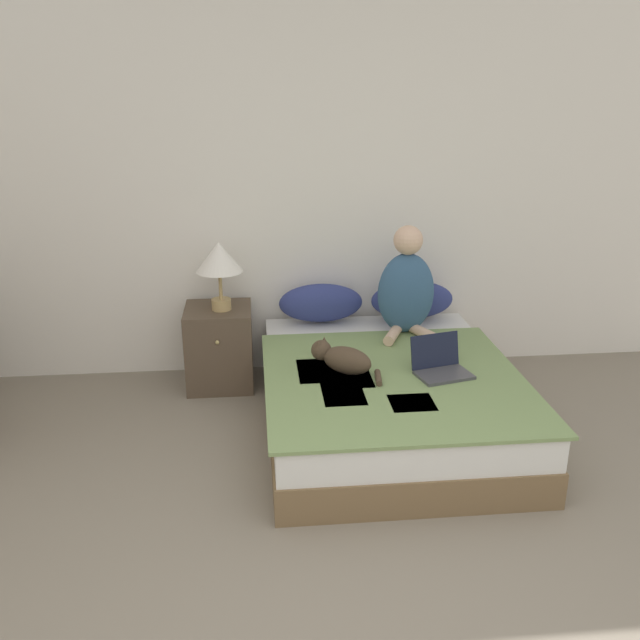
# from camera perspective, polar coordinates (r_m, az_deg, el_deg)

# --- Properties ---
(wall_back) EXTENTS (5.62, 0.05, 2.55)m
(wall_back) POSITION_cam_1_polar(r_m,az_deg,el_deg) (4.79, -2.63, 10.38)
(wall_back) COLOR white
(wall_back) RESTS_ON ground_plane
(bed) EXTENTS (1.50, 1.91, 0.42)m
(bed) POSITION_cam_1_polar(r_m,az_deg,el_deg) (4.21, 5.67, -6.44)
(bed) COLOR brown
(bed) RESTS_ON ground_plane
(pillow_near) EXTENTS (0.59, 0.23, 0.27)m
(pillow_near) POSITION_cam_1_polar(r_m,az_deg,el_deg) (4.78, 0.06, 1.45)
(pillow_near) COLOR navy
(pillow_near) RESTS_ON bed
(pillow_far) EXTENTS (0.59, 0.23, 0.27)m
(pillow_far) POSITION_cam_1_polar(r_m,az_deg,el_deg) (4.89, 7.75, 1.68)
(pillow_far) COLOR navy
(pillow_far) RESTS_ON bed
(person_sitting) EXTENTS (0.39, 0.37, 0.74)m
(person_sitting) POSITION_cam_1_polar(r_m,az_deg,el_deg) (4.55, 7.28, 2.68)
(person_sitting) COLOR #33567A
(person_sitting) RESTS_ON bed
(cat_tabby) EXTENTS (0.39, 0.38, 0.18)m
(cat_tabby) POSITION_cam_1_polar(r_m,az_deg,el_deg) (3.98, 1.88, -3.24)
(cat_tabby) COLOR #473828
(cat_tabby) RESTS_ON bed
(laptop_open) EXTENTS (0.36, 0.32, 0.22)m
(laptop_open) POSITION_cam_1_polar(r_m,az_deg,el_deg) (4.03, 10.13, -3.84)
(laptop_open) COLOR #424247
(laptop_open) RESTS_ON bed
(nightstand) EXTENTS (0.45, 0.47, 0.57)m
(nightstand) POSITION_cam_1_polar(r_m,az_deg,el_deg) (4.77, -8.46, -2.24)
(nightstand) COLOR brown
(nightstand) RESTS_ON ground_plane
(table_lamp) EXTENTS (0.31, 0.31, 0.47)m
(table_lamp) POSITION_cam_1_polar(r_m,az_deg,el_deg) (4.55, -8.49, 5.01)
(table_lamp) COLOR tan
(table_lamp) RESTS_ON nightstand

